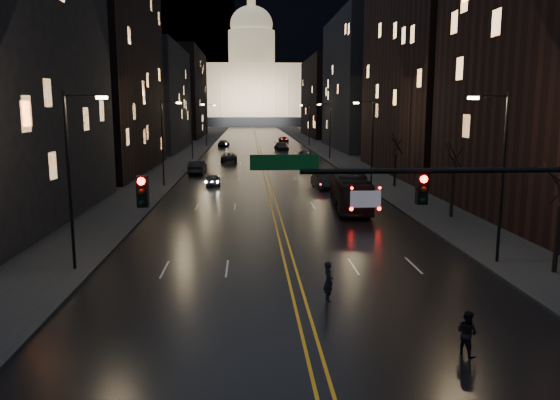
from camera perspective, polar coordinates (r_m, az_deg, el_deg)
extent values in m
plane|color=black|center=(19.27, 3.51, -15.65)|extent=(900.00, 900.00, 0.00)
cube|color=black|center=(147.53, -2.52, 6.43)|extent=(20.00, 320.00, 0.02)
cube|color=black|center=(147.99, -7.99, 6.38)|extent=(8.00, 320.00, 0.16)
cube|color=black|center=(148.40, 2.92, 6.47)|extent=(8.00, 320.00, 0.16)
cube|color=orange|center=(147.53, -2.53, 6.43)|extent=(0.62, 320.00, 0.01)
cube|color=black|center=(73.97, -18.65, 13.62)|extent=(12.00, 30.00, 28.00)
cube|color=black|center=(110.92, -13.35, 10.29)|extent=(12.00, 34.00, 20.00)
cube|color=black|center=(158.46, -10.37, 10.84)|extent=(12.00, 40.00, 24.00)
cube|color=black|center=(71.97, 16.26, 17.87)|extent=(12.00, 30.00, 38.00)
cube|color=black|center=(111.82, 8.80, 11.97)|extent=(12.00, 34.00, 26.00)
cube|color=black|center=(159.01, 5.11, 10.59)|extent=(12.00, 40.00, 22.00)
cube|color=black|center=(403.53, 2.81, 17.71)|extent=(520.00, 60.00, 130.00)
cube|color=black|center=(267.37, -2.92, 8.28)|extent=(90.00, 50.00, 4.00)
cube|color=#DFB581|center=(267.41, -2.94, 11.28)|extent=(80.00, 36.00, 24.00)
cylinder|color=beige|center=(268.74, -2.98, 15.55)|extent=(22.00, 22.00, 16.00)
ellipsoid|color=beige|center=(270.10, -3.00, 17.87)|extent=(20.00, 20.00, 17.00)
cylinder|color=#DFB581|center=(271.45, -3.02, 19.65)|extent=(4.00, 4.00, 6.00)
cylinder|color=black|center=(19.01, 20.42, 2.92)|extent=(12.00, 0.18, 0.18)
cube|color=black|center=(17.81, -14.16, 0.87)|extent=(0.35, 0.30, 1.00)
cube|color=black|center=(18.38, 14.59, 1.12)|extent=(0.35, 0.30, 1.00)
sphere|color=#FF0705|center=(17.58, -14.31, 1.91)|extent=(0.24, 0.24, 0.24)
sphere|color=#FF0705|center=(18.16, 14.81, 2.12)|extent=(0.24, 0.24, 0.24)
cube|color=#053F14|center=(17.41, 0.45, 3.96)|extent=(2.20, 0.06, 0.50)
cylinder|color=black|center=(30.52, 22.21, 1.91)|extent=(0.16, 0.16, 9.00)
cylinder|color=black|center=(29.92, 21.16, 10.10)|extent=(1.80, 0.10, 0.10)
cube|color=#FFD899|center=(29.56, 19.54, 10.01)|extent=(0.50, 0.25, 0.15)
cylinder|color=black|center=(28.93, -21.14, 1.59)|extent=(0.16, 0.16, 9.00)
cylinder|color=black|center=(28.43, -19.92, 10.23)|extent=(1.80, 0.10, 0.10)
cube|color=#FFD899|center=(28.19, -18.12, 10.13)|extent=(0.50, 0.25, 0.15)
cylinder|color=black|center=(58.90, 9.61, 5.87)|extent=(0.16, 0.16, 9.00)
cylinder|color=black|center=(58.59, 8.86, 10.08)|extent=(1.80, 0.10, 0.10)
cube|color=#FFD899|center=(58.41, 7.98, 10.01)|extent=(0.50, 0.25, 0.15)
cylinder|color=black|center=(58.09, -12.17, 5.74)|extent=(0.16, 0.16, 9.00)
cylinder|color=black|center=(57.84, -11.43, 10.01)|extent=(1.80, 0.10, 0.10)
cube|color=#FFD899|center=(57.72, -10.52, 9.94)|extent=(0.50, 0.25, 0.15)
cylinder|color=black|center=(88.35, 5.25, 7.17)|extent=(0.16, 0.16, 9.00)
cylinder|color=black|center=(88.15, 4.71, 9.97)|extent=(1.80, 0.10, 0.10)
cube|color=#FFD899|center=(88.03, 4.12, 9.92)|extent=(0.50, 0.25, 0.15)
cylinder|color=black|center=(87.82, -9.20, 7.08)|extent=(0.16, 0.16, 9.00)
cylinder|color=black|center=(87.65, -8.68, 9.90)|extent=(1.80, 0.10, 0.10)
cube|color=#FFD899|center=(87.58, -8.09, 9.85)|extent=(0.50, 0.25, 0.15)
cylinder|color=black|center=(118.08, 3.07, 7.81)|extent=(0.16, 0.16, 9.00)
cylinder|color=black|center=(117.93, 2.65, 9.90)|extent=(1.80, 0.10, 0.10)
cube|color=#FFD899|center=(117.84, 2.21, 9.85)|extent=(0.50, 0.25, 0.15)
cylinder|color=black|center=(117.68, -7.73, 7.73)|extent=(0.16, 0.16, 9.00)
cylinder|color=black|center=(117.56, -7.34, 9.83)|extent=(1.80, 0.10, 0.10)
cube|color=#FFD899|center=(117.50, -6.89, 9.79)|extent=(0.50, 0.25, 0.15)
cylinder|color=black|center=(30.18, 26.94, -3.82)|extent=(0.24, 0.24, 3.50)
cylinder|color=black|center=(42.60, 17.52, 0.44)|extent=(0.24, 0.24, 3.50)
cylinder|color=black|center=(57.69, 11.91, 2.98)|extent=(0.24, 0.24, 3.50)
imported|color=black|center=(45.09, 7.32, 0.95)|extent=(3.28, 10.76, 2.95)
imported|color=black|center=(58.42, -7.01, 2.13)|extent=(1.79, 4.01, 1.34)
imported|color=black|center=(69.10, -8.62, 3.40)|extent=(1.99, 5.24, 1.71)
imported|color=black|center=(84.34, -5.36, 4.50)|extent=(2.64, 5.42, 1.49)
imported|color=black|center=(117.66, -5.91, 5.91)|extent=(2.53, 5.05, 1.41)
imported|color=black|center=(56.04, 4.55, 1.94)|extent=(2.20, 4.75, 1.51)
imported|color=black|center=(86.86, 2.71, 4.73)|extent=(2.41, 4.96, 1.63)
imported|color=black|center=(105.65, 0.14, 5.59)|extent=(2.81, 5.64, 1.57)
imported|color=black|center=(133.30, 0.38, 6.36)|extent=(2.40, 4.66, 1.26)
imported|color=black|center=(23.71, 5.08, -8.46)|extent=(0.52, 0.70, 1.75)
imported|color=black|center=(19.80, 18.95, -13.00)|extent=(0.76, 0.86, 1.56)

